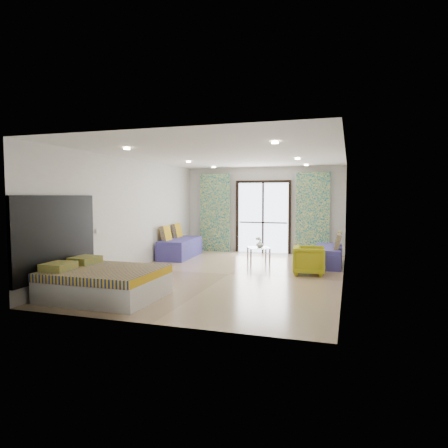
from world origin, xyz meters
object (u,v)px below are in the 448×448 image
(coffee_table, at_px, (258,249))
(armchair, at_px, (309,259))
(daybed_left, at_px, (180,247))
(bed, at_px, (104,283))
(daybed_right, at_px, (329,255))

(coffee_table, bearing_deg, armchair, -44.00)
(daybed_left, bearing_deg, bed, -86.58)
(daybed_right, bearing_deg, armchair, -105.54)
(bed, distance_m, coffee_table, 4.99)
(daybed_left, distance_m, daybed_right, 4.24)
(bed, xyz_separation_m, armchair, (3.22, 3.23, 0.09))
(daybed_left, height_order, daybed_right, daybed_left)
(daybed_left, xyz_separation_m, armchair, (3.87, -1.50, 0.06))
(coffee_table, bearing_deg, bed, -110.21)
(coffee_table, xyz_separation_m, armchair, (1.50, -1.45, 0.01))
(bed, bearing_deg, daybed_right, 51.98)
(bed, distance_m, daybed_right, 5.83)
(bed, distance_m, daybed_left, 4.77)
(coffee_table, relative_size, armchair, 1.08)
(bed, bearing_deg, coffee_table, 69.79)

